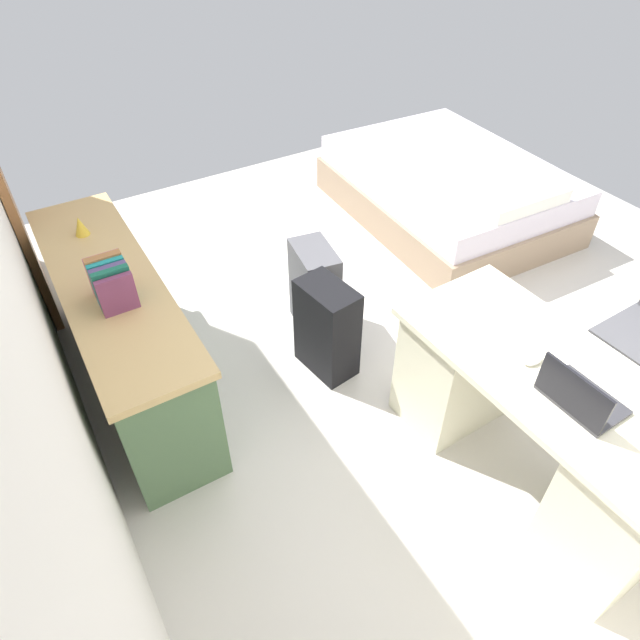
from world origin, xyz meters
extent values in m
plane|color=beige|center=(0.00, 0.00, 0.00)|extent=(5.35, 5.35, 0.00)
cube|color=silver|center=(0.00, 2.03, 1.29)|extent=(4.35, 0.10, 2.57)
cube|color=beige|center=(-1.13, 0.17, 0.71)|extent=(1.46, 0.70, 0.04)
cube|color=beige|center=(-1.62, 0.16, 0.35)|extent=(0.41, 0.60, 0.69)
cube|color=beige|center=(-0.64, 0.19, 0.35)|extent=(0.41, 0.60, 0.69)
cylinder|color=black|center=(-1.11, -0.67, 0.02)|extent=(0.52, 0.52, 0.04)
cylinder|color=black|center=(-1.11, -0.67, 0.21)|extent=(0.06, 0.06, 0.42)
cube|color=#4C6B47|center=(0.49, 1.65, 0.36)|extent=(1.76, 0.44, 0.71)
cube|color=tan|center=(0.49, 1.65, 0.73)|extent=(1.80, 0.48, 0.04)
cube|color=#415B3C|center=(0.10, 1.43, 0.20)|extent=(0.67, 0.01, 0.25)
cube|color=#415B3C|center=(0.89, 1.43, 0.20)|extent=(0.67, 0.01, 0.25)
cube|color=gray|center=(1.01, -1.15, 0.14)|extent=(1.96, 1.49, 0.28)
cube|color=silver|center=(1.01, -1.15, 0.38)|extent=(1.90, 1.42, 0.20)
cube|color=white|center=(0.34, -1.12, 0.53)|extent=(0.51, 0.70, 0.10)
cube|color=black|center=(0.01, 0.63, 0.30)|extent=(0.39, 0.27, 0.60)
cube|color=#4C4C51|center=(0.37, 0.50, 0.30)|extent=(0.39, 0.28, 0.60)
cube|color=#333338|center=(-1.29, 0.21, 0.74)|extent=(0.32, 0.23, 0.02)
cube|color=black|center=(-1.29, 0.32, 0.84)|extent=(0.31, 0.02, 0.19)
ellipsoid|color=white|center=(-1.03, 0.22, 0.74)|extent=(0.06, 0.10, 0.03)
cube|color=#6E3455|center=(0.20, 1.65, 0.85)|extent=(0.03, 0.17, 0.20)
cube|color=#185D48|center=(0.24, 1.65, 0.86)|extent=(0.03, 0.17, 0.22)
cube|color=#4E4070|center=(0.28, 1.65, 0.86)|extent=(0.04, 0.17, 0.21)
cube|color=teal|center=(0.32, 1.65, 0.86)|extent=(0.03, 0.17, 0.21)
cube|color=#9E673B|center=(0.36, 1.65, 0.87)|extent=(0.04, 0.17, 0.22)
cube|color=#B43E95|center=(0.40, 1.65, 0.86)|extent=(0.03, 0.17, 0.20)
cone|color=gold|center=(0.97, 1.65, 0.81)|extent=(0.08, 0.08, 0.11)
camera|label=1|loc=(-1.99, 1.88, 2.47)|focal=31.17mm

